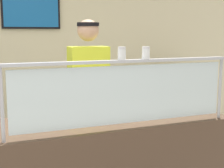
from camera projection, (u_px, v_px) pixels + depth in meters
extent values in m
cube|color=beige|center=(54.00, 53.00, 4.54)|extent=(6.26, 0.08, 2.70)
cube|color=black|center=(31.00, 11.00, 4.28)|extent=(0.75, 0.04, 0.45)
cube|color=#1966B2|center=(32.00, 11.00, 4.26)|extent=(0.70, 0.01, 0.40)
cylinder|color=#B2B5BC|center=(2.00, 104.00, 2.03)|extent=(0.02, 0.02, 0.50)
cylinder|color=#B2B5BC|center=(220.00, 87.00, 2.64)|extent=(0.02, 0.02, 0.50)
cube|color=silver|center=(125.00, 95.00, 2.33)|extent=(1.60, 0.01, 0.42)
cube|color=#B2B5BC|center=(126.00, 61.00, 2.29)|extent=(1.66, 0.06, 0.02)
cylinder|color=#9EA0A8|center=(103.00, 116.00, 2.69)|extent=(0.45, 0.45, 0.01)
cylinder|color=tan|center=(103.00, 114.00, 2.69)|extent=(0.43, 0.43, 0.02)
cylinder|color=gold|center=(103.00, 113.00, 2.69)|extent=(0.37, 0.37, 0.01)
cube|color=#ADAFB7|center=(103.00, 113.00, 2.66)|extent=(0.12, 0.29, 0.01)
cylinder|color=white|center=(122.00, 55.00, 2.28)|extent=(0.06, 0.06, 0.07)
cylinder|color=white|center=(122.00, 56.00, 2.28)|extent=(0.05, 0.05, 0.05)
cylinder|color=silver|center=(122.00, 48.00, 2.27)|extent=(0.05, 0.05, 0.02)
cylinder|color=white|center=(146.00, 54.00, 2.35)|extent=(0.06, 0.06, 0.07)
cylinder|color=red|center=(146.00, 56.00, 2.35)|extent=(0.05, 0.05, 0.05)
cylinder|color=silver|center=(146.00, 48.00, 2.34)|extent=(0.05, 0.05, 0.02)
cylinder|color=#23232D|center=(79.00, 149.00, 3.31)|extent=(0.13, 0.13, 0.95)
cylinder|color=#23232D|center=(100.00, 146.00, 3.39)|extent=(0.13, 0.13, 0.95)
cube|color=#D8EA33|center=(89.00, 74.00, 3.24)|extent=(0.38, 0.21, 0.55)
sphere|color=tan|center=(88.00, 30.00, 3.17)|extent=(0.21, 0.21, 0.21)
cylinder|color=black|center=(88.00, 24.00, 3.16)|extent=(0.21, 0.21, 0.04)
cylinder|color=tan|center=(114.00, 86.00, 3.12)|extent=(0.08, 0.34, 0.08)
cube|color=#B7BABF|center=(177.00, 114.00, 4.85)|extent=(0.70, 0.55, 0.91)
cube|color=silver|center=(178.00, 82.00, 4.78)|extent=(0.45, 0.45, 0.04)
cube|color=silver|center=(179.00, 79.00, 4.77)|extent=(0.45, 0.45, 0.04)
cube|color=silver|center=(178.00, 76.00, 4.76)|extent=(0.45, 0.45, 0.04)
cube|color=silver|center=(179.00, 72.00, 4.76)|extent=(0.45, 0.45, 0.04)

